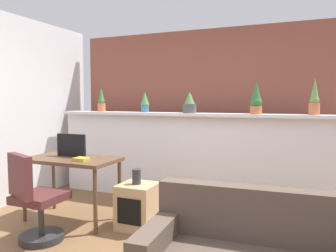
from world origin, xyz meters
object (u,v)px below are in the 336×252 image
desk (72,165)px  potted_plant_2 (190,104)px  office_chair (35,205)px  side_cube_shelf (138,206)px  vase_on_shelf (136,177)px  book_on_desk (81,159)px  potted_plant_4 (315,99)px  potted_plant_1 (145,102)px  potted_plant_3 (256,100)px  tv_monitor (71,145)px  potted_plant_0 (101,102)px

desk → potted_plant_2: bearing=47.3°
desk → office_chair: 0.71m
side_cube_shelf → vase_on_shelf: vase_on_shelf is taller
vase_on_shelf → book_on_desk: bearing=-163.4°
potted_plant_2 → side_cube_shelf: (-0.23, -1.09, -1.13)m
potted_plant_4 → book_on_desk: size_ratio=2.99×
potted_plant_1 → potted_plant_4: potted_plant_4 is taller
potted_plant_4 → potted_plant_2: bearing=-178.7°
potted_plant_3 → book_on_desk: bearing=-144.0°
potted_plant_3 → desk: (-1.96, -1.16, -0.77)m
office_chair → book_on_desk: size_ratio=6.14×
tv_monitor → side_cube_shelf: size_ratio=0.79×
tv_monitor → office_chair: bearing=-80.1°
potted_plant_4 → book_on_desk: bearing=-151.6°
desk → office_chair: size_ratio=1.21×
desk → side_cube_shelf: bearing=4.7°
potted_plant_1 → office_chair: bearing=-99.2°
potted_plant_0 → book_on_desk: (0.60, -1.31, -0.64)m
vase_on_shelf → potted_plant_1: bearing=111.9°
potted_plant_3 → book_on_desk: 2.25m
tv_monitor → vase_on_shelf: bearing=-0.5°
side_cube_shelf → book_on_desk: 0.82m
potted_plant_3 → desk: 2.40m
potted_plant_0 → book_on_desk: potted_plant_0 is taller
desk → vase_on_shelf: 0.83m
potted_plant_3 → book_on_desk: size_ratio=2.74×
potted_plant_3 → side_cube_shelf: 1.96m
potted_plant_0 → tv_monitor: 1.28m
potted_plant_1 → potted_plant_4: size_ratio=0.66×
tv_monitor → book_on_desk: size_ratio=2.67×
potted_plant_3 → side_cube_shelf: bearing=-135.9°
potted_plant_0 → potted_plant_2: size_ratio=1.25×
side_cube_shelf → desk: bearing=-175.3°
potted_plant_0 → book_on_desk: bearing=-65.4°
potted_plant_0 → potted_plant_1: potted_plant_0 is taller
potted_plant_2 → book_on_desk: potted_plant_2 is taller
potted_plant_0 → tv_monitor: bearing=-74.3°
potted_plant_2 → potted_plant_3: potted_plant_3 is taller
potted_plant_2 → vase_on_shelf: 1.37m
potted_plant_1 → office_chair: (-0.30, -1.87, -1.02)m
potted_plant_2 → desk: size_ratio=0.26×
desk → book_on_desk: size_ratio=7.43×
potted_plant_3 → tv_monitor: bearing=-152.0°
potted_plant_1 → desk: 1.47m
potted_plant_0 → potted_plant_1: bearing=0.6°
office_chair → vase_on_shelf: bearing=43.5°
potted_plant_1 → tv_monitor: 1.32m
potted_plant_0 → office_chair: bearing=-76.6°
potted_plant_0 → side_cube_shelf: potted_plant_0 is taller
desk → potted_plant_0: bearing=107.5°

